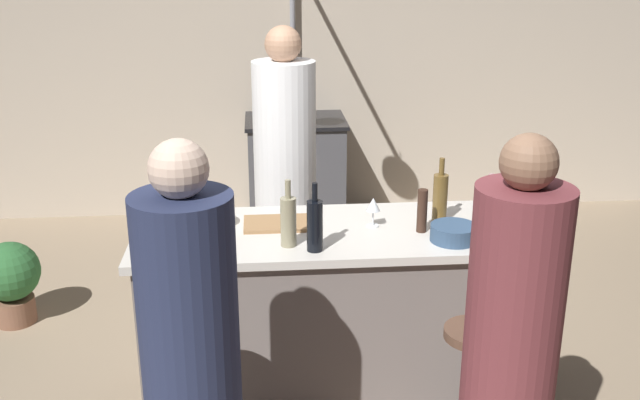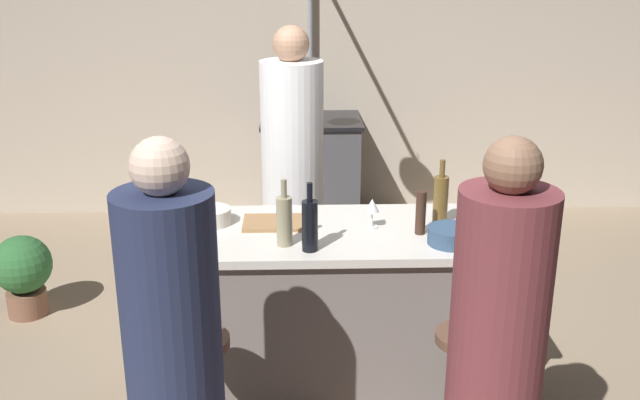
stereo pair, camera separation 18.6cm
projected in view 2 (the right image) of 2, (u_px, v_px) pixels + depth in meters
The scene contains 22 objects.
ground_plane at pixel (321, 391), 3.77m from camera, with size 9.00×9.00×0.00m, color gray.
back_wall at pixel (310, 60), 6.03m from camera, with size 6.40×0.16×2.60m, color #BCAD99.
kitchen_island at pixel (321, 313), 3.62m from camera, with size 1.80×0.72×0.90m.
stove_range at pixel (311, 172), 5.94m from camera, with size 0.80×0.64×0.89m.
chef at pixel (293, 184), 4.42m from camera, with size 0.37×0.37×1.77m.
bar_stool_right at pixel (462, 397), 3.08m from camera, with size 0.28×0.28×0.68m.
guest_right at pixel (494, 370), 2.60m from camera, with size 0.34×0.34×1.61m.
guest_left at pixel (175, 376), 2.56m from camera, with size 0.34×0.34×1.62m.
overhead_pot_rack at pixel (304, 25), 5.14m from camera, with size 0.61×1.31×2.17m.
potted_plant at pixel (23, 271), 4.47m from camera, with size 0.36×0.36×0.52m.
cutting_board at pixel (276, 223), 3.54m from camera, with size 0.32×0.22×0.02m, color #997047.
pepper_mill at pixel (421, 213), 3.40m from camera, with size 0.05×0.05×0.21m, color #382319.
wine_bottle_amber at pixel (441, 199), 3.51m from camera, with size 0.07×0.07×0.32m.
wine_bottle_dark at pixel (310, 224), 3.20m from camera, with size 0.07×0.07×0.32m.
wine_bottle_rose at pixel (486, 219), 3.25m from camera, with size 0.07×0.07×0.33m.
wine_bottle_white at pixel (284, 220), 3.26m from camera, with size 0.07×0.07×0.31m.
wine_glass_near_left_guest at pixel (372, 207), 3.47m from camera, with size 0.07×0.07×0.15m.
wine_glass_by_chef at pixel (491, 216), 3.35m from camera, with size 0.07×0.07×0.15m.
wine_glass_near_right_guest at pixel (162, 232), 3.17m from camera, with size 0.07×0.07×0.15m.
mixing_bowl_ceramic at pixel (210, 216), 3.54m from camera, with size 0.20×0.20×0.08m, color silver.
mixing_bowl_wooden at pixel (166, 219), 3.54m from camera, with size 0.16×0.16×0.06m, color brown.
mixing_bowl_blue at pixel (451, 236), 3.30m from camera, with size 0.22×0.22×0.08m, color #334C6B.
Camera 2 is at (-0.10, -3.23, 2.17)m, focal length 40.74 mm.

